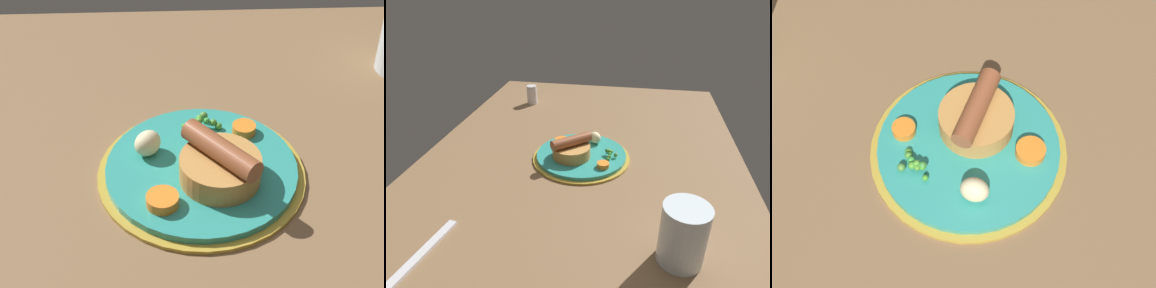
% 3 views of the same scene
% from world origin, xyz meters
% --- Properties ---
extents(dining_table, '(1.10, 0.80, 0.03)m').
position_xyz_m(dining_table, '(0.00, 0.00, 0.01)').
color(dining_table, brown).
rests_on(dining_table, ground).
extents(dinner_plate, '(0.24, 0.24, 0.01)m').
position_xyz_m(dinner_plate, '(0.03, 0.00, 0.04)').
color(dinner_plate, '#B79333').
rests_on(dinner_plate, dining_table).
extents(sausage_pudding, '(0.09, 0.09, 0.06)m').
position_xyz_m(sausage_pudding, '(0.05, -0.02, 0.07)').
color(sausage_pudding, '#BC8442').
rests_on(sausage_pudding, dinner_plate).
extents(pea_pile, '(0.05, 0.03, 0.02)m').
position_xyz_m(pea_pile, '(0.03, 0.07, 0.05)').
color(pea_pile, '#3A8837').
rests_on(pea_pile, dinner_plate).
extents(potato_chunk_0, '(0.04, 0.04, 0.03)m').
position_xyz_m(potato_chunk_0, '(-0.03, 0.03, 0.06)').
color(potato_chunk_0, beige).
rests_on(potato_chunk_0, dinner_plate).
extents(carrot_slice_0, '(0.05, 0.05, 0.01)m').
position_xyz_m(carrot_slice_0, '(-0.02, -0.06, 0.05)').
color(carrot_slice_0, orange).
rests_on(carrot_slice_0, dinner_plate).
extents(carrot_slice_4, '(0.04, 0.04, 0.01)m').
position_xyz_m(carrot_slice_4, '(0.08, 0.06, 0.05)').
color(carrot_slice_4, orange).
rests_on(carrot_slice_4, dinner_plate).
extents(fork, '(0.18, 0.04, 0.01)m').
position_xyz_m(fork, '(0.40, -0.21, 0.03)').
color(fork, silver).
rests_on(fork, dining_table).
extents(drinking_glass, '(0.08, 0.08, 0.11)m').
position_xyz_m(drinking_glass, '(0.33, 0.21, 0.08)').
color(drinking_glass, silver).
rests_on(drinking_glass, dining_table).
extents(salt_shaker, '(0.03, 0.03, 0.06)m').
position_xyz_m(salt_shaker, '(-0.32, -0.23, 0.06)').
color(salt_shaker, silver).
rests_on(salt_shaker, dining_table).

